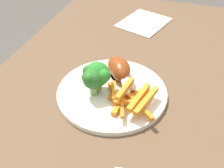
% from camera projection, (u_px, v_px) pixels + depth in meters
% --- Properties ---
extents(dining_table, '(1.15, 0.69, 0.73)m').
position_uv_depth(dining_table, '(122.00, 117.00, 0.75)').
color(dining_table, brown).
rests_on(dining_table, ground_plane).
extents(dinner_plate, '(0.26, 0.26, 0.01)m').
position_uv_depth(dinner_plate, '(112.00, 92.00, 0.65)').
color(dinner_plate, white).
rests_on(dinner_plate, dining_table).
extents(broccoli_floret_front, '(0.07, 0.07, 0.08)m').
position_uv_depth(broccoli_floret_front, '(97.00, 75.00, 0.61)').
color(broccoli_floret_front, '#8AAC55').
rests_on(broccoli_floret_front, dinner_plate).
extents(broccoli_floret_middle, '(0.05, 0.05, 0.07)m').
position_uv_depth(broccoli_floret_middle, '(92.00, 78.00, 0.60)').
color(broccoli_floret_middle, '#75A05F').
rests_on(broccoli_floret_middle, dinner_plate).
extents(carrot_fries_pile, '(0.14, 0.13, 0.04)m').
position_uv_depth(carrot_fries_pile, '(130.00, 97.00, 0.60)').
color(carrot_fries_pile, orange).
rests_on(carrot_fries_pile, dinner_plate).
extents(chicken_drumstick_near, '(0.13, 0.09, 0.05)m').
position_uv_depth(chicken_drumstick_near, '(121.00, 70.00, 0.67)').
color(chicken_drumstick_near, '#5A1F0B').
rests_on(chicken_drumstick_near, dinner_plate).
extents(chicken_drumstick_far, '(0.12, 0.11, 0.05)m').
position_uv_depth(chicken_drumstick_far, '(119.00, 69.00, 0.67)').
color(chicken_drumstick_far, '#5C1F0A').
rests_on(chicken_drumstick_far, dinner_plate).
extents(napkin, '(0.21, 0.19, 0.00)m').
position_uv_depth(napkin, '(144.00, 23.00, 0.94)').
color(napkin, beige).
rests_on(napkin, dining_table).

